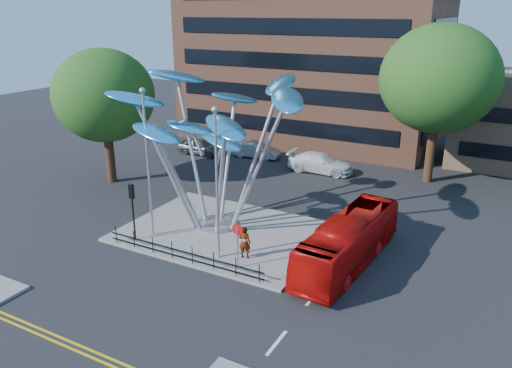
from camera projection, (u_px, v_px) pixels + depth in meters
The scene contains 17 objects.
ground at pixel (179, 282), 25.08m from camera, with size 120.00×120.00×0.00m, color black.
traffic_island at pixel (225, 232), 30.48m from camera, with size 12.00×9.00×0.15m, color slate.
double_yellow_near at pixel (88, 349), 20.11m from camera, with size 40.00×0.12×0.01m, color gold.
double_yellow_far at pixel (83, 354), 19.86m from camera, with size 40.00×0.12×0.01m, color gold.
tree_right at pixel (439, 79), 37.04m from camera, with size 8.80×8.80×12.11m.
tree_left at pixel (104, 96), 37.42m from camera, with size 7.60×7.60×10.32m.
leaf_sculpture at pixel (213, 119), 29.27m from camera, with size 12.72×9.54×9.51m.
street_lamp_left at pixel (147, 151), 28.23m from camera, with size 0.36×0.36×8.80m.
street_lamp_right at pixel (217, 171), 25.65m from camera, with size 0.36×0.36×8.30m.
traffic_light_island at pixel (132, 200), 28.54m from camera, with size 0.28×0.18×3.42m.
no_entry_sign_island at pixel (238, 238), 25.66m from camera, with size 0.60×0.10×2.45m.
pedestrian_railing_front at pixel (182, 254), 26.76m from camera, with size 10.00×0.06×1.00m.
red_bus at pixel (349, 241), 26.41m from camera, with size 2.24×9.59×2.67m, color #B40B08.
pedestrian at pixel (245, 242), 26.91m from camera, with size 0.67×0.44×1.82m, color gray.
parked_car_left at pixel (201, 147), 46.77m from camera, with size 1.77×4.41×1.50m, color #45464D.
parked_car_mid at pixel (256, 150), 45.79m from camera, with size 1.51×4.34×1.43m, color #AEB1B6.
parked_car_right at pixel (320, 163), 41.68m from camera, with size 2.24×5.51×1.60m, color silver.
Camera 1 is at (13.95, -17.48, 12.99)m, focal length 35.00 mm.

